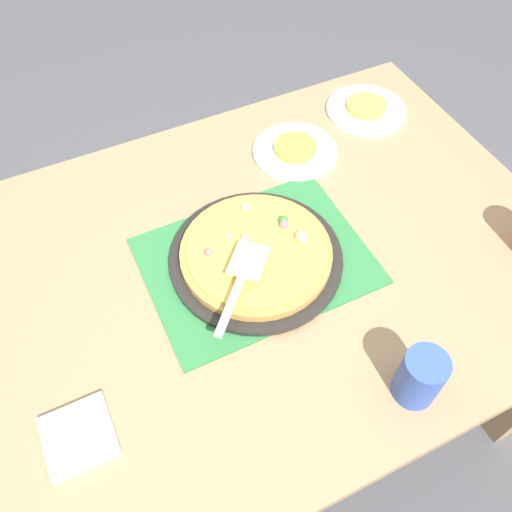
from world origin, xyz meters
TOP-DOWN VIEW (x-y plane):
  - ground_plane at (0.00, 0.00)m, footprint 8.00×8.00m
  - dining_table at (0.00, 0.00)m, footprint 1.40×1.00m
  - placemat at (0.00, 0.00)m, footprint 0.48×0.36m
  - pizza_pan at (0.00, 0.00)m, footprint 0.38×0.38m
  - pizza at (0.00, 0.00)m, footprint 0.33×0.33m
  - plate_near_left at (0.24, 0.27)m, footprint 0.22×0.22m
  - plate_far_right at (0.50, 0.33)m, footprint 0.22×0.22m
  - served_slice_left at (0.24, 0.27)m, footprint 0.11×0.11m
  - served_slice_right at (0.50, 0.33)m, footprint 0.11×0.11m
  - cup_far at (0.13, -0.40)m, footprint 0.08×0.08m
  - pizza_server at (-0.07, -0.07)m, footprint 0.19×0.20m
  - napkin_stack at (-0.45, -0.21)m, footprint 0.12×0.12m

SIDE VIEW (x-z plane):
  - ground_plane at x=0.00m, z-range 0.00..0.00m
  - dining_table at x=0.00m, z-range 0.27..1.02m
  - placemat at x=0.00m, z-range 0.75..0.76m
  - plate_near_left at x=0.24m, z-range 0.75..0.76m
  - plate_far_right at x=0.50m, z-range 0.75..0.76m
  - napkin_stack at x=-0.45m, z-range 0.75..0.77m
  - pizza_pan at x=0.00m, z-range 0.76..0.77m
  - served_slice_left at x=0.24m, z-range 0.76..0.78m
  - served_slice_right at x=0.50m, z-range 0.76..0.78m
  - pizza at x=0.00m, z-range 0.76..0.81m
  - cup_far at x=0.13m, z-range 0.75..0.87m
  - pizza_server at x=-0.07m, z-range 0.82..0.82m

